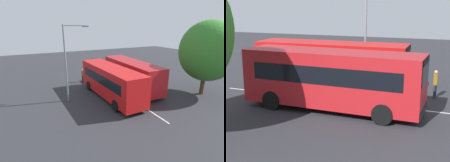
# 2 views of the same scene
# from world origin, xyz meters

# --- Properties ---
(ground_plane) EXTENTS (73.92, 73.92, 0.00)m
(ground_plane) POSITION_xyz_m (0.00, 0.00, 0.00)
(ground_plane) COLOR #2B2B30
(bus_far_left) EXTENTS (10.09, 2.93, 3.33)m
(bus_far_left) POSITION_xyz_m (0.78, -1.83, 1.84)
(bus_far_left) COLOR #AD191E
(bus_far_left) RESTS_ON ground
(bus_center_left) EXTENTS (10.04, 2.75, 3.33)m
(bus_center_left) POSITION_xyz_m (-0.67, 1.76, 1.84)
(bus_center_left) COLOR red
(bus_center_left) RESTS_ON ground
(pedestrian) EXTENTS (0.41, 0.41, 1.80)m
(pedestrian) POSITION_xyz_m (5.95, 2.58, 1.07)
(pedestrian) COLOR #232833
(pedestrian) RESTS_ON ground
(street_lamp) EXTENTS (0.34, 2.46, 7.51)m
(street_lamp) POSITION_xyz_m (0.40, 5.81, 4.34)
(street_lamp) COLOR gray
(street_lamp) RESTS_ON ground
(lane_stripe_outer_left) EXTENTS (15.60, 0.54, 0.01)m
(lane_stripe_outer_left) POSITION_xyz_m (0.00, 0.00, 0.00)
(lane_stripe_outer_left) COLOR silver
(lane_stripe_outer_left) RESTS_ON ground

